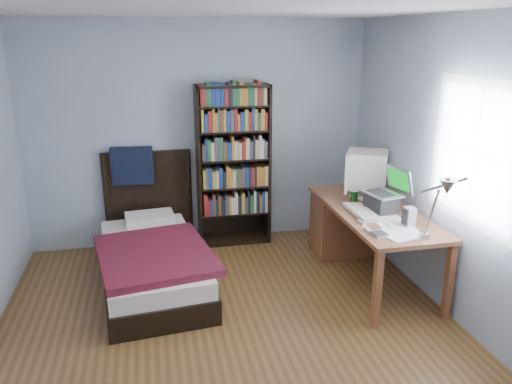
# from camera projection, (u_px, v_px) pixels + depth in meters

# --- Properties ---
(room) EXTENTS (4.20, 4.24, 2.50)m
(room) POSITION_uv_depth(u_px,v_px,m) (234.00, 188.00, 3.63)
(room) COLOR brown
(room) RESTS_ON ground
(desk) EXTENTS (0.75, 1.73, 0.73)m
(desk) POSITION_uv_depth(u_px,v_px,m) (352.00, 222.00, 5.30)
(desk) COLOR brown
(desk) RESTS_ON floor
(crt_monitor) EXTENTS (0.57, 0.52, 0.47)m
(crt_monitor) POSITION_uv_depth(u_px,v_px,m) (365.00, 170.00, 5.09)
(crt_monitor) COLOR beige
(crt_monitor) RESTS_ON desk
(laptop) EXTENTS (0.40, 0.39, 0.41)m
(laptop) POSITION_uv_depth(u_px,v_px,m) (383.00, 199.00, 4.70)
(laptop) COLOR #2D2D30
(laptop) RESTS_ON desk
(desk_lamp) EXTENTS (0.25, 0.55, 0.65)m
(desk_lamp) POSITION_uv_depth(u_px,v_px,m) (444.00, 193.00, 3.54)
(desk_lamp) COLOR #99999E
(desk_lamp) RESTS_ON desk
(keyboard) EXTENTS (0.20, 0.49, 0.05)m
(keyboard) POSITION_uv_depth(u_px,v_px,m) (362.00, 212.00, 4.64)
(keyboard) COLOR beige
(keyboard) RESTS_ON desk
(speaker) EXTENTS (0.10, 0.10, 0.17)m
(speaker) POSITION_uv_depth(u_px,v_px,m) (409.00, 217.00, 4.32)
(speaker) COLOR #939396
(speaker) RESTS_ON desk
(soda_can) EXTENTS (0.07, 0.07, 0.13)m
(soda_can) POSITION_uv_depth(u_px,v_px,m) (354.00, 197.00, 4.91)
(soda_can) COLOR #073609
(soda_can) RESTS_ON desk
(mouse) EXTENTS (0.06, 0.10, 0.04)m
(mouse) POSITION_uv_depth(u_px,v_px,m) (362.00, 199.00, 5.01)
(mouse) COLOR silver
(mouse) RESTS_ON desk
(phone_silver) EXTENTS (0.07, 0.10, 0.02)m
(phone_silver) POSITION_uv_depth(u_px,v_px,m) (362.00, 222.00, 4.40)
(phone_silver) COLOR silver
(phone_silver) RESTS_ON desk
(phone_grey) EXTENTS (0.05, 0.09, 0.02)m
(phone_grey) POSITION_uv_depth(u_px,v_px,m) (368.00, 230.00, 4.22)
(phone_grey) COLOR #939396
(phone_grey) RESTS_ON desk
(external_drive) EXTENTS (0.13, 0.13, 0.02)m
(external_drive) POSITION_uv_depth(u_px,v_px,m) (379.00, 234.00, 4.13)
(external_drive) COLOR #939396
(external_drive) RESTS_ON desk
(bookshelf) EXTENTS (0.82, 0.30, 1.81)m
(bookshelf) POSITION_uv_depth(u_px,v_px,m) (233.00, 166.00, 5.61)
(bookshelf) COLOR black
(bookshelf) RESTS_ON floor
(bed) EXTENTS (1.16, 2.04, 1.16)m
(bed) POSITION_uv_depth(u_px,v_px,m) (152.00, 255.00, 4.87)
(bed) COLOR black
(bed) RESTS_ON floor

